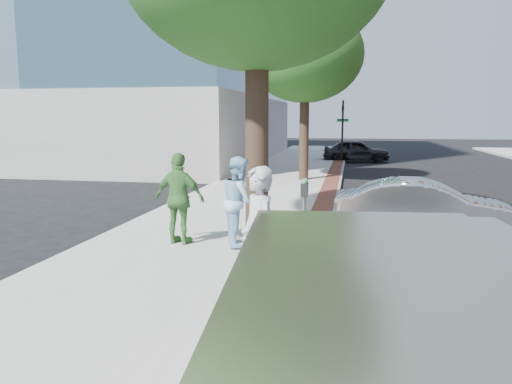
% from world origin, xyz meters
% --- Properties ---
extents(ground, '(120.00, 120.00, 0.00)m').
position_xyz_m(ground, '(0.00, 0.00, 0.00)').
color(ground, black).
rests_on(ground, ground).
extents(sidewalk, '(5.00, 60.00, 0.15)m').
position_xyz_m(sidewalk, '(-1.50, 8.00, 0.07)').
color(sidewalk, '#9E9991').
rests_on(sidewalk, ground).
extents(brick_strip, '(0.60, 60.00, 0.01)m').
position_xyz_m(brick_strip, '(0.70, 8.00, 0.15)').
color(brick_strip, brown).
rests_on(brick_strip, sidewalk).
extents(curb, '(0.10, 60.00, 0.15)m').
position_xyz_m(curb, '(1.05, 8.00, 0.07)').
color(curb, gray).
rests_on(curb, ground).
extents(office_base, '(18.20, 22.20, 4.00)m').
position_xyz_m(office_base, '(-13.00, 22.00, 2.00)').
color(office_base, gray).
rests_on(office_base, ground).
extents(signal_near, '(0.70, 0.15, 3.80)m').
position_xyz_m(signal_near, '(0.90, 22.00, 2.25)').
color(signal_near, black).
rests_on(signal_near, ground).
extents(tree_far, '(4.80, 4.80, 7.14)m').
position_xyz_m(tree_far, '(-0.50, 12.00, 5.30)').
color(tree_far, black).
rests_on(tree_far, sidewalk).
extents(parking_meter, '(0.12, 0.32, 1.47)m').
position_xyz_m(parking_meter, '(0.64, 0.11, 1.21)').
color(parking_meter, gray).
rests_on(parking_meter, sidewalk).
extents(person_gray, '(0.77, 0.85, 1.95)m').
position_xyz_m(person_gray, '(0.26, -2.58, 1.12)').
color(person_gray, '#ADADB2').
rests_on(person_gray, sidewalk).
extents(person_officer, '(0.94, 1.06, 1.83)m').
position_xyz_m(person_officer, '(-0.72, 0.68, 1.06)').
color(person_officer, '#99CDEC').
rests_on(person_officer, sidewalk).
extents(person_green, '(1.17, 0.65, 1.89)m').
position_xyz_m(person_green, '(-1.97, 0.57, 1.09)').
color(person_green, '#447F39').
rests_on(person_green, sidewalk).
extents(sedan_silver, '(4.14, 1.69, 1.34)m').
position_xyz_m(sedan_silver, '(3.18, 2.70, 0.67)').
color(sedan_silver, '#B1B4B8').
rests_on(sedan_silver, ground).
extents(bg_car, '(4.24, 1.98, 1.40)m').
position_xyz_m(bg_car, '(1.77, 22.82, 0.70)').
color(bg_car, black).
rests_on(bg_car, ground).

